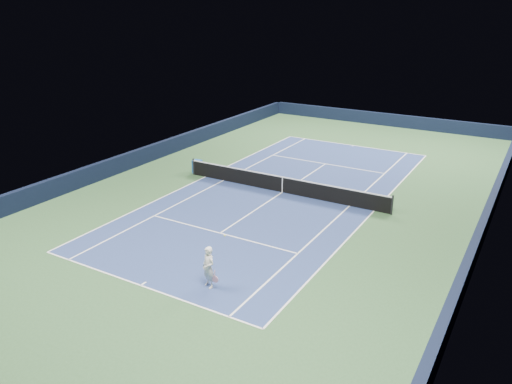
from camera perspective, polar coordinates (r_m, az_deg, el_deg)
The scene contains 19 objects.
ground at distance 29.02m, azimuth 3.02°, elevation -0.04°, with size 40.00×40.00×0.00m, color #2D502B.
wall_far at distance 46.70m, azimuth 14.49°, elevation 8.05°, with size 22.00×0.35×1.10m, color black.
wall_right at distance 26.07m, azimuth 24.66°, elevation -3.18°, with size 0.35×40.00×1.10m, color black.
wall_left at distance 34.88m, azimuth -12.96°, elevation 4.00°, with size 0.35×40.00×1.10m, color black.
court_surface at distance 29.02m, azimuth 3.02°, elevation -0.04°, with size 10.97×23.77×0.01m, color navy.
baseline_far at distance 39.46m, azimuth 11.08°, elevation 5.25°, with size 10.97×0.08×0.00m, color white.
baseline_near at distance 20.23m, azimuth -13.04°, elevation -10.36°, with size 10.97×0.08×0.00m, color white.
sideline_doubles_right at distance 27.13m, azimuth 13.35°, elevation -2.11°, with size 0.08×23.77×0.00m, color white.
sideline_doubles_left at distance 31.75m, azimuth -5.79°, elevation 1.75°, with size 0.08×23.77×0.00m, color white.
sideline_singles_right at distance 27.51m, azimuth 10.64°, elevation -1.57°, with size 0.08×23.77×0.00m, color white.
sideline_singles_left at distance 31.00m, azimuth -3.74°, elevation 1.34°, with size 0.08×23.77×0.00m, color white.
service_line_far at distance 34.52m, azimuth 7.96°, elevation 3.22°, with size 8.23×0.08×0.00m, color white.
service_line_near at distance 23.96m, azimuth -4.12°, elevation -4.71°, with size 8.23×0.08×0.00m, color white.
center_service_line at distance 29.01m, azimuth 3.02°, elevation -0.03°, with size 0.08×12.80×0.00m, color white.
center_mark_far at distance 39.32m, azimuth 11.00°, elevation 5.20°, with size 0.08×0.30×0.00m, color white.
center_mark_near at distance 20.32m, azimuth -12.75°, elevation -10.18°, with size 0.08×0.30×0.00m, color white.
tennis_net at distance 28.84m, azimuth 3.04°, elevation 0.89°, with size 12.90×0.10×1.07m.
sponsor_cube at distance 32.43m, azimuth -6.73°, elevation 2.90°, with size 0.60×0.49×0.86m.
tennis_player at distance 19.32m, azimuth -5.44°, elevation -8.58°, with size 0.83×1.33×1.83m.
Camera 1 is at (12.41, -24.14, 10.27)m, focal length 35.00 mm.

